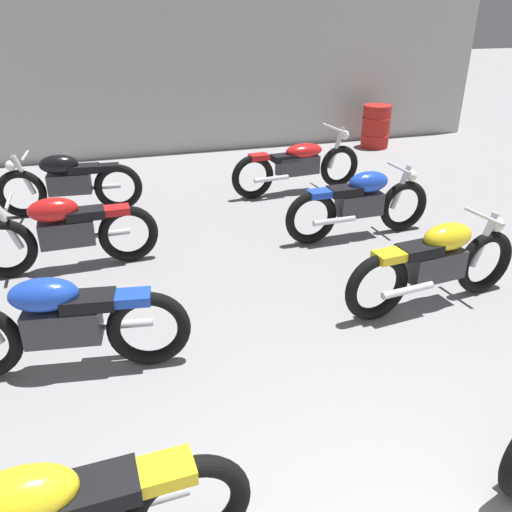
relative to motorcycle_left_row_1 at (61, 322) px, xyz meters
name	(u,v)px	position (x,y,z in m)	size (l,w,h in m)	color
back_wall	(161,57)	(1.73, 6.62, 1.34)	(13.36, 0.24, 3.60)	#B2B2AD
motorcycle_left_row_1	(61,322)	(0.00, 0.00, 0.00)	(1.96, 0.51, 0.88)	black
motorcycle_left_row_2	(66,231)	(-0.02, 1.89, 0.00)	(1.97, 0.48, 0.88)	black
motorcycle_left_row_3	(69,182)	(-0.03, 3.69, 0.00)	(1.97, 0.48, 0.88)	black
motorcycle_right_row_1	(436,263)	(3.40, 0.06, 0.00)	(1.97, 0.54, 0.88)	black
motorcycle_right_row_2	(360,202)	(3.47, 1.78, 0.00)	(1.97, 0.48, 0.88)	black
motorcycle_right_row_3	(298,164)	(3.36, 3.62, -0.01)	(2.17, 0.68, 0.97)	black
oil_drum	(376,126)	(5.90, 5.84, -0.03)	(0.59, 0.59, 0.85)	red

